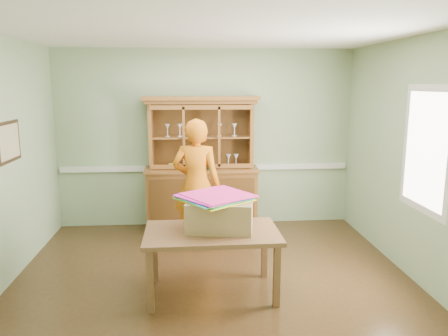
{
  "coord_description": "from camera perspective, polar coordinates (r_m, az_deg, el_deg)",
  "views": [
    {
      "loc": [
        -0.24,
        -4.66,
        2.19
      ],
      "look_at": [
        0.16,
        0.4,
        1.2
      ],
      "focal_mm": 35.0,
      "sensor_mm": 36.0,
      "label": 1
    }
  ],
  "objects": [
    {
      "name": "cardboard_box",
      "position": [
        4.58,
        -0.51,
        -6.01
      ],
      "size": [
        0.75,
        0.64,
        0.31
      ],
      "primitive_type": "cube",
      "rotation": [
        0.0,
        0.0,
        -0.17
      ],
      "color": "olive",
      "rests_on": "dining_table"
    },
    {
      "name": "wall_right",
      "position": [
        5.35,
        23.31,
        1.12
      ],
      "size": [
        0.0,
        4.0,
        4.0
      ],
      "primitive_type": "plane",
      "rotation": [
        1.57,
        0.0,
        -1.57
      ],
      "color": "#88A37A",
      "rests_on": "floor"
    },
    {
      "name": "framed_map",
      "position": [
        5.38,
        -26.18,
        3.09
      ],
      "size": [
        0.03,
        0.6,
        0.46
      ],
      "color": "black",
      "rests_on": "wall_left"
    },
    {
      "name": "window_panel",
      "position": [
        5.06,
        24.79,
        2.2
      ],
      "size": [
        0.03,
        0.96,
        1.36
      ],
      "color": "silver",
      "rests_on": "wall_right"
    },
    {
      "name": "wall_back",
      "position": [
        6.72,
        -2.42,
        3.85
      ],
      "size": [
        4.5,
        0.0,
        4.5
      ],
      "primitive_type": "plane",
      "rotation": [
        1.57,
        0.0,
        0.0
      ],
      "color": "#88A37A",
      "rests_on": "floor"
    },
    {
      "name": "kite_stack",
      "position": [
        4.54,
        -1.14,
        -3.77
      ],
      "size": [
        0.85,
        0.85,
        0.05
      ],
      "rotation": [
        0.0,
        0.0,
        0.65
      ],
      "color": "#FAFC1F",
      "rests_on": "cardboard_box"
    },
    {
      "name": "china_hutch",
      "position": [
        6.61,
        -2.93,
        -1.95
      ],
      "size": [
        1.7,
        0.56,
        2.0
      ],
      "color": "brown",
      "rests_on": "floor"
    },
    {
      "name": "person",
      "position": [
        5.77,
        -3.62,
        -2.19
      ],
      "size": [
        0.7,
        0.52,
        1.74
      ],
      "primitive_type": "imported",
      "rotation": [
        0.0,
        0.0,
        2.97
      ],
      "color": "orange",
      "rests_on": "floor"
    },
    {
      "name": "wall_front",
      "position": [
        2.8,
        0.66,
        -6.35
      ],
      "size": [
        4.5,
        0.0,
        4.5
      ],
      "primitive_type": "plane",
      "rotation": [
        -1.57,
        0.0,
        0.0
      ],
      "color": "#88A37A",
      "rests_on": "floor"
    },
    {
      "name": "ceiling",
      "position": [
        4.7,
        -1.6,
        17.29
      ],
      "size": [
        4.5,
        4.5,
        0.0
      ],
      "primitive_type": "plane",
      "rotation": [
        3.14,
        0.0,
        0.0
      ],
      "color": "white",
      "rests_on": "wall_back"
    },
    {
      "name": "chair_rail",
      "position": [
        6.76,
        -2.38,
        0.04
      ],
      "size": [
        4.41,
        0.05,
        0.08
      ],
      "primitive_type": "cube",
      "color": "silver",
      "rests_on": "wall_back"
    },
    {
      "name": "dining_table",
      "position": [
        4.57,
        -1.59,
        -9.19
      ],
      "size": [
        1.39,
        0.84,
        0.69
      ],
      "rotation": [
        0.0,
        0.0,
        0.01
      ],
      "color": "brown",
      "rests_on": "floor"
    },
    {
      "name": "floor",
      "position": [
        5.15,
        -1.44,
        -14.09
      ],
      "size": [
        4.5,
        4.5,
        0.0
      ],
      "primitive_type": "plane",
      "color": "#3F2A14",
      "rests_on": "ground"
    }
  ]
}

